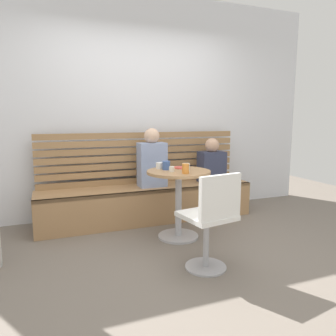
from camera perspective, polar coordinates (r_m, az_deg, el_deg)
name	(u,v)px	position (r m, az deg, el deg)	size (l,w,h in m)	color
ground	(187,258)	(3.09, 3.42, -15.80)	(8.00, 8.00, 0.00)	#70665B
back_wall	(137,106)	(4.35, -5.53, 10.99)	(5.20, 0.10, 2.90)	silver
booth_bench	(148,203)	(4.07, -3.59, -6.32)	(2.70, 0.52, 0.44)	#A87C51
booth_backrest	(142,158)	(4.19, -4.66, 1.88)	(2.65, 0.04, 0.67)	#9A7249
cafe_table	(178,191)	(3.41, 1.89, -4.14)	(0.68, 0.68, 0.74)	#ADADB2
white_chair	(211,218)	(2.70, 7.79, -8.94)	(0.46, 0.46, 0.85)	#ADADB2
person_adult	(152,161)	(3.97, -2.90, 1.33)	(0.34, 0.22, 0.73)	#8C9EC6
person_child_left	(212,163)	(4.29, 7.85, 0.91)	(0.34, 0.22, 0.59)	#333851
cup_tumbler_orange	(186,169)	(3.19, 3.18, -0.11)	(0.07, 0.07, 0.10)	orange
cup_espresso_small	(172,169)	(3.29, 0.67, -0.21)	(0.06, 0.06, 0.06)	silver
cup_glass_short	(186,167)	(3.35, 3.26, 0.17)	(0.08, 0.08, 0.08)	silver
cup_ceramic_white	(160,166)	(3.48, -1.51, 0.42)	(0.08, 0.08, 0.07)	white
cup_mug_blue	(166,165)	(3.41, -0.31, 0.46)	(0.08, 0.08, 0.10)	#3D5B9E
plate_small	(182,168)	(3.54, 2.49, 0.09)	(0.17, 0.17, 0.01)	#DB4C42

